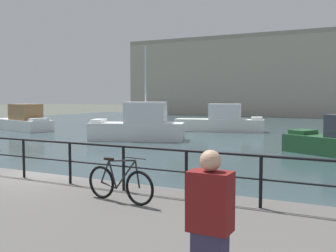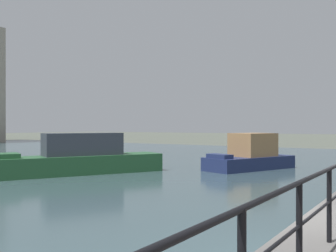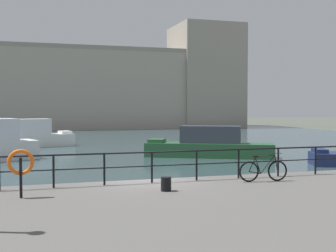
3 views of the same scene
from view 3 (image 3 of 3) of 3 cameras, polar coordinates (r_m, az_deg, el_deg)
name	(u,v)px [view 3 (image 3 of 3)]	position (r m, az deg, el deg)	size (l,w,h in m)	color
ground_plane	(146,206)	(16.35, -2.76, -10.19)	(240.00, 240.00, 0.00)	#4C5147
water_basin	(71,143)	(45.96, -12.23, -2.08)	(80.00, 60.00, 0.01)	#33474C
quay_promenade	(220,247)	(10.27, 6.68, -15.04)	(56.00, 13.00, 0.98)	#565451
harbor_building	(90,87)	(75.43, -9.95, 4.87)	(63.40, 11.39, 17.97)	#A89E8E
moored_small_launch	(209,146)	(31.90, 5.22, -2.49)	(8.93, 5.94, 2.23)	#23512D
moored_green_narrowboat	(30,137)	(41.56, -17.15, -1.35)	(8.23, 3.80, 2.51)	white
quay_railing	(175,160)	(15.57, 0.84, -4.41)	(21.30, 0.07, 1.08)	black
parked_bicycle	(263,170)	(15.98, 12.03, -5.55)	(1.77, 0.26, 0.98)	black
mooring_bollard	(166,184)	(13.91, -0.25, -7.38)	(0.32, 0.32, 0.44)	black
life_ring_stand	(21,164)	(13.46, -18.25, -4.59)	(0.75, 0.16, 1.40)	black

